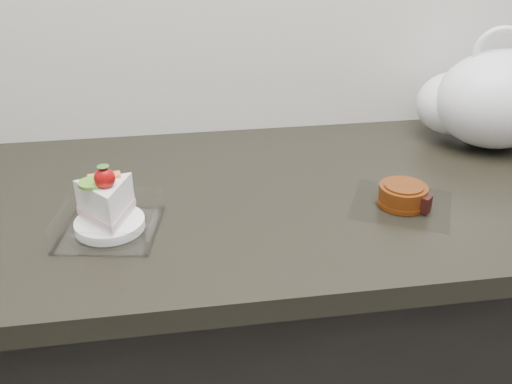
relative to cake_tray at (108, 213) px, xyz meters
name	(u,v)px	position (x,y,z in m)	size (l,w,h in m)	color
counter	(300,363)	(0.36, 0.10, -0.48)	(2.04, 0.64, 0.90)	black
cake_tray	(108,213)	(0.00, 0.00, 0.00)	(0.18, 0.18, 0.12)	white
mooncake_wrap	(403,197)	(0.51, 0.01, -0.02)	(0.22, 0.22, 0.04)	white
plastic_bag	(491,99)	(0.79, 0.25, 0.07)	(0.35, 0.31, 0.26)	white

